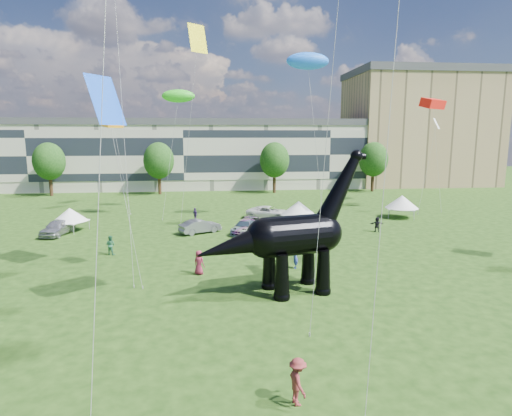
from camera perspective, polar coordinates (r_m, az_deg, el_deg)
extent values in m
plane|color=#16330C|center=(24.08, 1.83, -15.09)|extent=(220.00, 220.00, 0.00)
cube|color=beige|center=(83.91, -9.38, 6.76)|extent=(78.00, 11.00, 12.00)
cube|color=tan|center=(96.74, 20.79, 9.60)|extent=(28.00, 18.00, 22.00)
cylinder|color=#382314|center=(79.85, -25.66, 2.62)|extent=(0.56, 0.56, 3.20)
ellipsoid|color=#14380F|center=(79.48, -25.91, 6.00)|extent=(5.20, 5.20, 6.24)
cylinder|color=#382314|center=(75.68, -12.72, 3.00)|extent=(0.56, 0.56, 3.20)
ellipsoid|color=#14380F|center=(75.29, -12.85, 6.57)|extent=(5.20, 5.20, 6.24)
cylinder|color=#382314|center=(75.94, 2.46, 3.25)|extent=(0.56, 0.56, 3.20)
ellipsoid|color=#14380F|center=(75.56, 2.49, 6.81)|extent=(5.20, 5.20, 6.24)
cylinder|color=#382314|center=(80.54, 15.26, 3.29)|extent=(0.56, 0.56, 3.20)
ellipsoid|color=#14380F|center=(80.18, 15.41, 6.64)|extent=(5.20, 5.20, 6.24)
cone|color=black|center=(26.78, 3.49, -9.17)|extent=(1.21, 1.21, 2.88)
sphere|color=black|center=(27.22, 3.46, -11.70)|extent=(1.06, 1.06, 1.06)
cone|color=black|center=(28.63, 1.78, -7.89)|extent=(1.21, 1.21, 2.88)
sphere|color=black|center=(29.04, 1.77, -10.28)|extent=(1.06, 1.06, 1.06)
cone|color=black|center=(28.01, 8.96, -8.42)|extent=(1.21, 1.21, 2.88)
sphere|color=black|center=(28.43, 8.89, -10.85)|extent=(1.06, 1.06, 1.06)
cone|color=black|center=(29.78, 6.98, -7.26)|extent=(1.21, 1.21, 2.88)
sphere|color=black|center=(30.18, 6.93, -9.57)|extent=(1.06, 1.06, 1.06)
cylinder|color=black|center=(27.61, 5.22, -3.63)|extent=(4.55, 3.51, 2.60)
sphere|color=black|center=(26.83, 1.31, -3.99)|extent=(2.60, 2.60, 2.60)
sphere|color=black|center=(28.51, 8.90, -3.28)|extent=(2.50, 2.50, 2.50)
cone|color=black|center=(28.61, 11.10, 2.37)|extent=(3.86, 2.29, 5.09)
sphere|color=black|center=(29.05, 13.24, 6.77)|extent=(0.81, 0.81, 0.81)
cylinder|color=black|center=(29.21, 13.72, 6.67)|extent=(0.76, 0.58, 0.42)
cone|color=black|center=(26.27, -2.74, -5.01)|extent=(5.42, 3.20, 2.82)
imported|color=#B4B5B9|center=(48.14, -24.94, -2.35)|extent=(2.65, 4.99, 1.62)
imported|color=slate|center=(44.95, -7.46, -2.43)|extent=(4.57, 3.44, 1.44)
imported|color=silver|center=(52.31, 1.71, -0.60)|extent=(5.98, 4.47, 1.51)
imported|color=#595960|center=(44.57, -1.50, -2.50)|extent=(3.61, 5.09, 1.37)
cube|color=silver|center=(48.60, 5.67, -0.96)|extent=(3.31, 3.31, 0.13)
cone|color=silver|center=(48.45, 5.69, 0.01)|extent=(4.19, 4.19, 1.57)
cylinder|color=#999999|center=(46.96, 4.38, -2.03)|extent=(0.06, 0.06, 1.15)
cylinder|color=#999999|center=(47.72, 7.81, -1.91)|extent=(0.06, 0.06, 1.15)
cylinder|color=#999999|center=(49.76, 3.60, -1.36)|extent=(0.06, 0.06, 1.15)
cylinder|color=#999999|center=(50.48, 6.85, -1.25)|extent=(0.06, 0.06, 1.15)
cube|color=white|center=(55.84, 18.83, -0.05)|extent=(4.18, 4.18, 0.13)
cone|color=white|center=(55.72, 18.88, 0.80)|extent=(5.29, 5.29, 1.57)
cylinder|color=#999999|center=(54.51, 17.25, -0.81)|extent=(0.06, 0.06, 1.15)
cylinder|color=#999999|center=(54.52, 20.33, -0.98)|extent=(0.06, 0.06, 1.15)
cylinder|color=#999999|center=(57.40, 17.35, -0.30)|extent=(0.06, 0.06, 1.15)
cylinder|color=#999999|center=(57.41, 20.27, -0.46)|extent=(0.06, 0.06, 1.15)
cube|color=white|center=(49.53, -23.51, -1.66)|extent=(3.61, 3.61, 0.11)
cone|color=white|center=(49.40, -23.57, -0.80)|extent=(4.57, 4.57, 1.41)
cylinder|color=#999999|center=(49.42, -25.61, -2.45)|extent=(0.06, 0.06, 1.04)
cylinder|color=#999999|center=(47.82, -23.15, -2.65)|extent=(0.06, 0.06, 1.04)
cylinder|color=#999999|center=(51.45, -23.77, -1.87)|extent=(0.06, 0.06, 1.04)
cylinder|color=#999999|center=(49.91, -21.35, -2.05)|extent=(0.06, 0.06, 1.04)
imported|color=#543577|center=(51.33, -8.13, -0.84)|extent=(0.82, 1.00, 1.59)
imported|color=#2B6C49|center=(38.65, -18.84, -4.70)|extent=(0.98, 0.88, 1.67)
imported|color=black|center=(46.88, 15.84, -2.12)|extent=(1.52, 0.59, 1.60)
imported|color=#2A3C9C|center=(33.06, 5.28, -6.59)|extent=(0.44, 0.64, 1.69)
imported|color=maroon|center=(17.45, 5.57, -22.04)|extent=(0.91, 1.31, 1.85)
imported|color=brown|center=(42.78, 8.50, -2.91)|extent=(1.12, 1.25, 1.68)
imported|color=maroon|center=(31.78, -7.60, -7.20)|extent=(1.05, 0.99, 1.81)
plane|color=yellow|center=(49.66, -7.78, 21.49)|extent=(2.77, 2.40, 3.03)
ellipsoid|color=blue|center=(49.56, 6.90, 18.87)|extent=(4.78, 4.87, 1.84)
ellipsoid|color=green|center=(56.95, -10.31, 14.48)|extent=(3.82, 4.51, 1.62)
cube|color=red|center=(67.07, 22.50, 12.75)|extent=(4.46, 3.86, 1.65)
cube|color=orange|center=(62.87, -18.51, 10.60)|extent=(2.77, 3.13, 1.11)
plane|color=white|center=(61.17, 22.93, 10.33)|extent=(1.52, 1.66, 1.38)
plane|color=blue|center=(31.28, -19.41, 13.42)|extent=(2.84, 3.65, 3.32)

